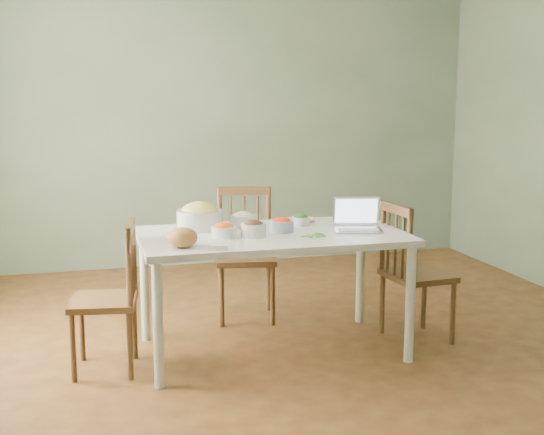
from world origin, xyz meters
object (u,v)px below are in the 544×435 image
object	(u,v)px
chair_right	(418,272)
bread_boule	(182,237)
bowl_squash	(200,216)
chair_far	(246,255)
laptop	(358,215)
dining_table	(272,292)
chair_left	(103,298)

from	to	relation	value
chair_right	bread_boule	bearing A→B (deg)	93.39
bread_boule	bowl_squash	xyz separation A→B (m)	(0.19, 0.52, 0.03)
chair_far	laptop	size ratio (longest dim) A/B	3.19
bowl_squash	laptop	bearing A→B (deg)	-19.04
chair_far	bread_boule	distance (m)	1.20
chair_far	chair_right	size ratio (longest dim) A/B	1.03
chair_far	bread_boule	xyz separation A→B (m)	(-0.60, -0.97, 0.36)
chair_far	bread_boule	bearing A→B (deg)	-111.67
chair_far	laptop	world-z (taller)	laptop
chair_far	chair_right	distance (m)	1.26
chair_far	bread_boule	size ratio (longest dim) A/B	5.43
dining_table	bread_boule	xyz separation A→B (m)	(-0.61, -0.27, 0.45)
chair_left	bowl_squash	size ratio (longest dim) A/B	3.05
dining_table	chair_left	distance (m)	1.07
chair_right	laptop	distance (m)	0.63
dining_table	laptop	world-z (taller)	laptop
chair_far	bowl_squash	size ratio (longest dim) A/B	3.25
chair_left	chair_far	bearing A→B (deg)	134.49
chair_far	chair_left	distance (m)	1.30
bread_boule	laptop	distance (m)	1.18
chair_far	bowl_squash	distance (m)	0.73
bowl_squash	dining_table	bearing A→B (deg)	-30.22
chair_left	laptop	size ratio (longest dim) A/B	2.99
dining_table	chair_left	xyz separation A→B (m)	(-1.07, -0.06, 0.06)
chair_far	laptop	distance (m)	1.05
chair_left	laptop	bearing A→B (deg)	97.55
laptop	bowl_squash	bearing A→B (deg)	176.41
laptop	bread_boule	bearing A→B (deg)	-155.73
chair_right	bread_boule	distance (m)	1.69
chair_far	chair_left	bearing A→B (deg)	-134.25
chair_left	bread_boule	xyz separation A→B (m)	(0.45, -0.21, 0.39)
bread_boule	laptop	world-z (taller)	laptop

